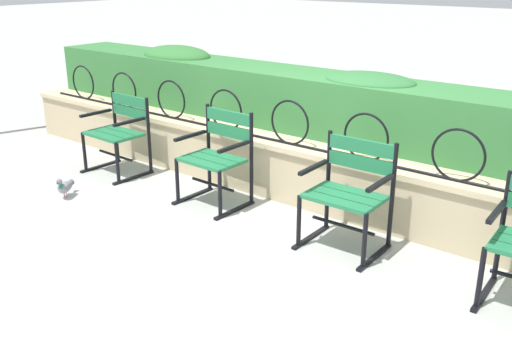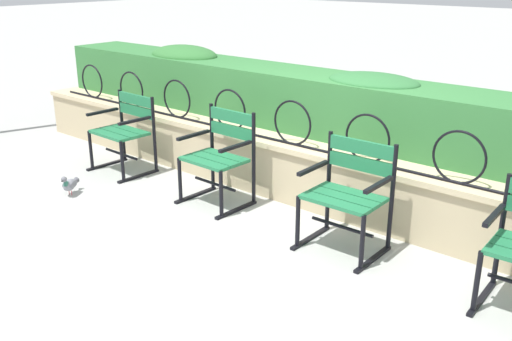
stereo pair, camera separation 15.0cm
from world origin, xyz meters
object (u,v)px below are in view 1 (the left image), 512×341
park_chair_leftmost (119,131)px  park_chair_centre_right (349,191)px  park_chair_centre_left (218,155)px  pigeon_far_side (65,186)px

park_chair_leftmost → park_chair_centre_right: park_chair_centre_right is taller
park_chair_leftmost → park_chair_centre_right: size_ratio=0.96×
park_chair_centre_left → pigeon_far_side: size_ratio=3.31×
park_chair_centre_right → pigeon_far_side: bearing=-163.1°
park_chair_leftmost → pigeon_far_side: (0.17, -0.83, -0.35)m
park_chair_centre_left → park_chair_centre_right: park_chair_centre_left is taller
park_chair_centre_right → pigeon_far_side: size_ratio=3.26×
park_chair_leftmost → pigeon_far_side: park_chair_leftmost is taller
park_chair_leftmost → park_chair_centre_left: 1.41m
park_chair_centre_left → park_chair_centre_right: (1.41, -0.03, -0.00)m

